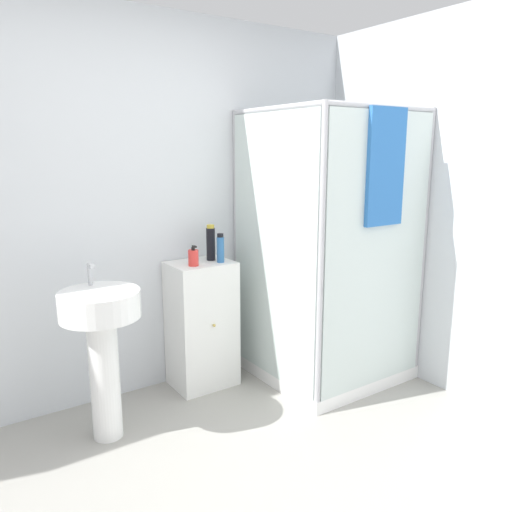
# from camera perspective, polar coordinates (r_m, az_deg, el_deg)

# --- Properties ---
(wall_back) EXTENTS (6.40, 0.06, 2.50)m
(wall_back) POSITION_cam_1_polar(r_m,az_deg,el_deg) (3.37, -13.13, 5.30)
(wall_back) COLOR silver
(wall_back) RESTS_ON ground_plane
(shower_enclosure) EXTENTS (0.97, 1.00, 1.90)m
(shower_enclosure) POSITION_cam_1_polar(r_m,az_deg,el_deg) (3.62, 8.01, -6.46)
(shower_enclosure) COLOR white
(shower_enclosure) RESTS_ON ground_plane
(vanity_cabinet) EXTENTS (0.42, 0.35, 0.88)m
(vanity_cabinet) POSITION_cam_1_polar(r_m,az_deg,el_deg) (3.51, -6.21, -7.76)
(vanity_cabinet) COLOR white
(vanity_cabinet) RESTS_ON ground_plane
(sink) EXTENTS (0.44, 0.44, 1.01)m
(sink) POSITION_cam_1_polar(r_m,az_deg,el_deg) (2.93, -17.21, -8.62)
(sink) COLOR white
(sink) RESTS_ON ground_plane
(soap_dispenser) EXTENTS (0.07, 0.07, 0.14)m
(soap_dispenser) POSITION_cam_1_polar(r_m,az_deg,el_deg) (3.28, -7.17, -0.17)
(soap_dispenser) COLOR red
(soap_dispenser) RESTS_ON vanity_cabinet
(shampoo_bottle_tall_black) EXTENTS (0.06, 0.06, 0.25)m
(shampoo_bottle_tall_black) POSITION_cam_1_polar(r_m,az_deg,el_deg) (3.43, -5.20, 1.50)
(shampoo_bottle_tall_black) COLOR black
(shampoo_bottle_tall_black) RESTS_ON vanity_cabinet
(shampoo_bottle_blue) EXTENTS (0.05, 0.05, 0.20)m
(shampoo_bottle_blue) POSITION_cam_1_polar(r_m,az_deg,el_deg) (3.36, -4.09, 0.87)
(shampoo_bottle_blue) COLOR #2D66A3
(shampoo_bottle_blue) RESTS_ON vanity_cabinet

